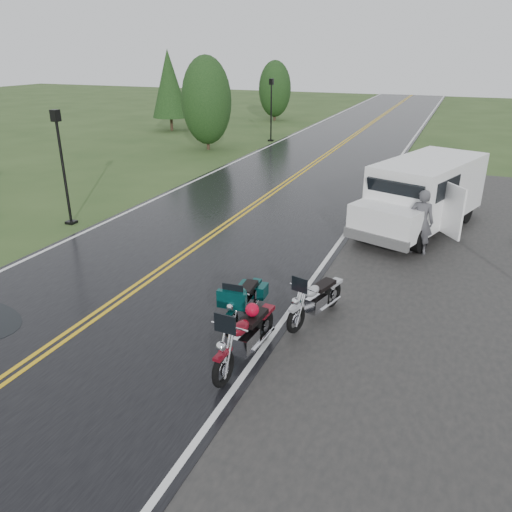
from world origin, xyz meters
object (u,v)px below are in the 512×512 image
Objects in this scene: motorcycle_silver at (296,309)px; lamp_post_far_left at (271,110)px; person_at_van at (421,223)px; motorcycle_red at (223,356)px; van_white at (367,203)px; motorcycle_teal at (231,314)px; lamp_post_near_left at (63,168)px.

lamp_post_far_left is at bearing 127.99° from motorcycle_silver.
motorcycle_red is at bearing 76.94° from person_at_van.
person_at_van reaches higher than motorcycle_silver.
van_white is 1.76m from person_at_van.
lamp_post_near_left is at bearing 147.46° from motorcycle_teal.
van_white is 1.52× the size of lamp_post_far_left.
person_at_van is at bearing 87.43° from motorcycle_silver.
van_white is at bearing 13.70° from lamp_post_near_left.
lamp_post_far_left reaches higher than lamp_post_near_left.
person_at_van is 0.50× the size of lamp_post_near_left.
person_at_van is (1.63, -0.61, -0.21)m from van_white.
van_white is (1.32, 6.68, 0.57)m from motorcycle_teal.
motorcycle_teal is 6.76m from person_at_van.
motorcycle_teal is 0.50× the size of lamp_post_far_left.
motorcycle_teal is at bearing -29.23° from lamp_post_near_left.
van_white reaches higher than motorcycle_teal.
person_at_van is 18.97m from lamp_post_far_left.
motorcycle_teal is at bearing 113.78° from motorcycle_red.
motorcycle_silver reaches higher than motorcycle_teal.
van_white is (0.79, 8.15, 0.48)m from motorcycle_red.
lamp_post_near_left is (-8.45, 5.90, 1.20)m from motorcycle_red.
lamp_post_far_left is (-8.01, 23.36, 1.23)m from motorcycle_red.
motorcycle_silver is (1.13, 0.62, 0.03)m from motorcycle_teal.
motorcycle_red is 1.16× the size of motorcycle_teal.
motorcycle_silver is 5.75m from person_at_van.
lamp_post_near_left reaches higher than van_white.
lamp_post_near_left reaches higher than motorcycle_silver.
motorcycle_teal is (-0.53, 1.47, -0.09)m from motorcycle_red.
motorcycle_red is 7.92m from person_at_van.
motorcycle_silver is 6.08m from van_white.
motorcycle_teal is 6.84m from van_white.
motorcycle_teal is at bearing -71.14° from lamp_post_far_left.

